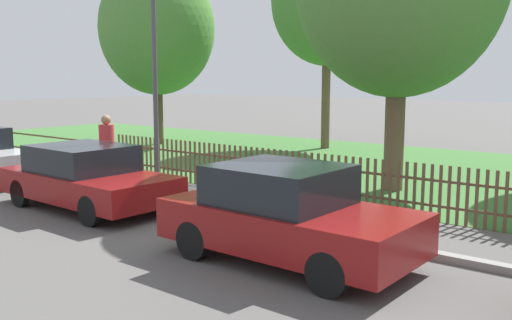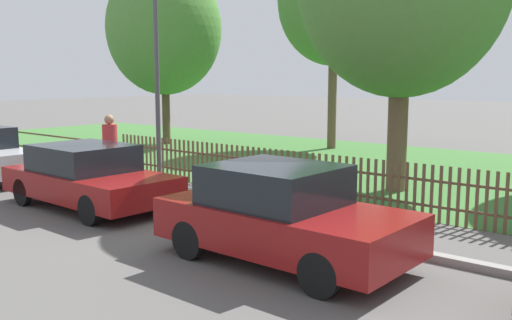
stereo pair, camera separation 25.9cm
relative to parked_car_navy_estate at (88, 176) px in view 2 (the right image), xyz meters
The scene contains 11 objects.
ground_plane 3.80m from the parked_car_navy_estate, 16.94° to the left, with size 120.00×120.00×0.00m, color #565451.
kerb_stone 3.82m from the parked_car_navy_estate, 18.40° to the left, with size 43.96×0.20×0.12m, color gray.
grass_strip 9.74m from the parked_car_navy_estate, 68.42° to the left, with size 43.96×11.26×0.01m, color #3D7033.
park_fence 4.95m from the parked_car_navy_estate, 43.73° to the left, with size 43.96×0.05×1.13m.
parked_car_navy_estate is the anchor object (origin of this frame).
parked_car_red_compact 5.40m from the parked_car_navy_estate, ahead, with size 3.92×1.93×1.47m.
covered_motorcycle 4.12m from the parked_car_navy_estate, 29.02° to the left, with size 1.98×0.93×1.11m.
tree_nearest_kerb 12.43m from the parked_car_navy_estate, 130.01° to the left, with size 4.69×4.69×7.45m.
tree_behind_motorcycle 13.13m from the parked_car_navy_estate, 96.57° to the left, with size 4.30×4.30×8.16m.
pedestrian_near_fence 2.24m from the parked_car_navy_estate, 131.11° to the left, with size 0.51×0.51×1.85m.
street_lamp 3.53m from the parked_car_navy_estate, 84.91° to the left, with size 0.20×0.79×5.97m.
Camera 2 is at (6.82, -8.11, 2.78)m, focal length 40.00 mm.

